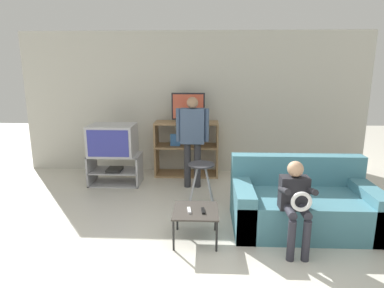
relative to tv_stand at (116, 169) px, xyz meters
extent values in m
cube|color=beige|center=(1.31, 0.83, 1.05)|extent=(6.40, 0.06, 2.60)
cube|color=#A8A8AD|center=(0.00, 0.00, -0.25)|extent=(0.86, 0.49, 0.02)
cube|color=#A8A8AD|center=(0.00, 0.00, -0.02)|extent=(0.83, 0.49, 0.02)
cube|color=#A8A8AD|center=(0.00, 0.00, 0.25)|extent=(0.86, 0.49, 0.02)
cube|color=#A8A8AD|center=(-0.41, 0.00, 0.00)|extent=(0.03, 0.49, 0.52)
cube|color=#A8A8AD|center=(0.41, 0.00, 0.00)|extent=(0.03, 0.49, 0.52)
cube|color=black|center=(0.00, -0.06, 0.01)|extent=(0.24, 0.28, 0.05)
cube|color=#B2B2B7|center=(-0.01, -0.01, 0.52)|extent=(0.74, 0.56, 0.51)
cube|color=#333899|center=(-0.01, -0.30, 0.52)|extent=(0.66, 0.01, 0.43)
cube|color=#9E7A51|center=(0.63, 0.53, 0.24)|extent=(0.03, 0.45, 1.00)
cube|color=#9E7A51|center=(1.75, 0.53, 0.24)|extent=(0.03, 0.45, 1.00)
cube|color=#9E7A51|center=(1.19, 0.53, -0.24)|extent=(1.09, 0.45, 0.03)
cube|color=#9E7A51|center=(1.19, 0.53, 0.29)|extent=(1.09, 0.45, 0.03)
cube|color=#9E7A51|center=(1.19, 0.53, 0.73)|extent=(1.09, 0.45, 0.03)
cube|color=#3870B7|center=(0.99, 0.47, 0.42)|extent=(0.18, 0.04, 0.22)
cube|color=black|center=(1.22, 0.54, 0.76)|extent=(0.21, 0.20, 0.04)
cube|color=black|center=(1.22, 0.54, 1.02)|extent=(0.59, 0.04, 0.48)
cube|color=#D8593F|center=(1.22, 0.52, 1.02)|extent=(0.54, 0.01, 0.43)
cylinder|color=#99999E|center=(1.36, -1.15, 0.07)|extent=(0.17, 0.17, 0.67)
cylinder|color=#99999E|center=(1.60, -1.15, 0.07)|extent=(0.17, 0.17, 0.67)
cylinder|color=#99999E|center=(1.36, -0.91, 0.07)|extent=(0.17, 0.17, 0.67)
cylinder|color=#99999E|center=(1.60, -0.91, 0.07)|extent=(0.17, 0.17, 0.67)
cylinder|color=#333338|center=(1.48, -1.03, 0.41)|extent=(0.36, 0.36, 0.02)
cube|color=#38332D|center=(1.43, -1.83, 0.11)|extent=(0.51, 0.51, 0.02)
cylinder|color=black|center=(1.20, -2.06, -0.08)|extent=(0.02, 0.02, 0.35)
cylinder|color=black|center=(1.66, -2.06, -0.08)|extent=(0.02, 0.02, 0.35)
cylinder|color=black|center=(1.20, -1.60, -0.08)|extent=(0.02, 0.02, 0.35)
cylinder|color=black|center=(1.66, -1.60, -0.08)|extent=(0.02, 0.02, 0.35)
cube|color=black|center=(1.51, -1.86, 0.12)|extent=(0.05, 0.15, 0.02)
cube|color=silver|center=(1.36, -1.86, 0.12)|extent=(0.06, 0.15, 0.02)
cube|color=teal|center=(2.74, -1.47, -0.03)|extent=(1.70, 0.96, 0.44)
cube|color=teal|center=(2.74, -1.10, 0.38)|extent=(1.70, 0.20, 0.39)
cube|color=teal|center=(1.99, -1.47, 0.03)|extent=(0.22, 0.96, 0.56)
cube|color=teal|center=(3.48, -1.47, 0.03)|extent=(0.22, 0.96, 0.56)
cylinder|color=#2D2D33|center=(1.24, -0.10, 0.12)|extent=(0.11, 0.11, 0.75)
cylinder|color=#2D2D33|center=(1.40, -0.10, 0.12)|extent=(0.11, 0.11, 0.75)
cube|color=#475B7A|center=(1.32, -0.10, 0.78)|extent=(0.38, 0.20, 0.56)
cylinder|color=#475B7A|center=(1.09, -0.10, 0.79)|extent=(0.08, 0.08, 0.54)
cylinder|color=#475B7A|center=(1.55, -0.10, 0.79)|extent=(0.08, 0.08, 0.54)
sphere|color=#A37A5B|center=(1.32, -0.10, 1.15)|extent=(0.18, 0.18, 0.18)
cylinder|color=#2D2D38|center=(2.41, -2.19, -0.03)|extent=(0.08, 0.08, 0.44)
cylinder|color=#2D2D38|center=(2.56, -2.19, -0.03)|extent=(0.08, 0.08, 0.44)
cylinder|color=#2D2D38|center=(2.41, -2.04, 0.23)|extent=(0.09, 0.30, 0.09)
cylinder|color=#2D2D38|center=(2.56, -2.04, 0.23)|extent=(0.09, 0.30, 0.09)
cube|color=#232328|center=(2.49, -1.89, 0.37)|extent=(0.30, 0.17, 0.36)
cylinder|color=#232328|center=(2.35, -2.02, 0.44)|extent=(0.06, 0.31, 0.14)
cylinder|color=#232328|center=(2.62, -2.02, 0.44)|extent=(0.06, 0.31, 0.14)
sphere|color=tan|center=(2.49, -1.89, 0.63)|extent=(0.17, 0.17, 0.17)
torus|color=white|center=(2.49, -2.18, 0.38)|extent=(0.21, 0.04, 0.21)
camera|label=1|loc=(1.53, -5.18, 1.66)|focal=30.00mm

